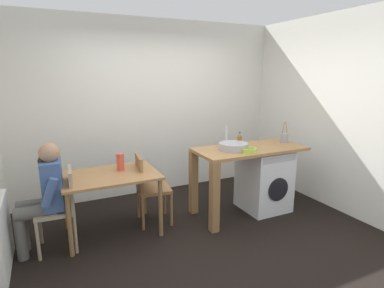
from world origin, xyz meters
TOP-DOWN VIEW (x-y plane):
  - ground_plane at (0.00, 0.00)m, footprint 5.46×5.46m
  - wall_back at (0.00, 1.75)m, footprint 4.60×0.10m
  - wall_counter_side at (2.15, 0.00)m, footprint 0.10×3.80m
  - radiator at (-2.02, 0.30)m, footprint 0.10×0.80m
  - dining_table at (-0.90, 0.58)m, footprint 1.10×0.76m
  - chair_person_seat at (-1.45, 0.48)m, footprint 0.42×0.42m
  - chair_opposite at (-0.43, 0.64)m, footprint 0.45×0.45m
  - seated_person at (-1.61, 0.49)m, footprint 0.51×0.52m
  - kitchen_counter at (0.71, 0.37)m, footprint 1.50×0.68m
  - washing_machine at (1.18, 0.36)m, footprint 0.60×0.61m
  - sink_basin at (0.66, 0.37)m, footprint 0.38×0.38m
  - tap at (0.66, 0.55)m, footprint 0.02×0.02m
  - bottle_tall_green at (0.82, 0.48)m, footprint 0.06×0.06m
  - mixing_bowl at (0.76, 0.17)m, footprint 0.19×0.19m
  - utensil_crock at (1.55, 0.42)m, footprint 0.11×0.11m
  - vase at (-0.75, 0.68)m, footprint 0.09×0.09m
  - scissors at (0.87, 0.27)m, footprint 0.15×0.06m

SIDE VIEW (x-z plane):
  - ground_plane at x=0.00m, z-range 0.00..0.00m
  - radiator at x=-2.02m, z-range 0.00..0.70m
  - washing_machine at x=1.18m, z-range 0.00..0.86m
  - chair_person_seat at x=-1.45m, z-range 0.06..0.96m
  - chair_opposite at x=-0.43m, z-range 0.06..0.96m
  - dining_table at x=-0.90m, z-range 0.27..1.01m
  - seated_person at x=-1.61m, z-range 0.07..1.27m
  - kitchen_counter at x=0.71m, z-range 0.30..1.22m
  - vase at x=-0.75m, z-range 0.74..0.95m
  - scissors at x=0.87m, z-range 0.92..0.93m
  - mixing_bowl at x=0.76m, z-range 0.92..0.98m
  - sink_basin at x=0.66m, z-range 0.92..1.01m
  - utensil_crock at x=1.55m, z-range 0.84..1.14m
  - bottle_tall_green at x=0.82m, z-range 0.91..1.11m
  - tap at x=0.66m, z-range 0.92..1.20m
  - wall_back at x=0.00m, z-range 0.00..2.70m
  - wall_counter_side at x=2.15m, z-range 0.00..2.70m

